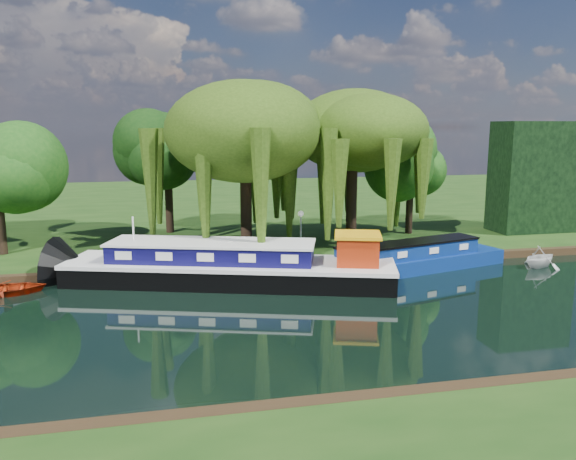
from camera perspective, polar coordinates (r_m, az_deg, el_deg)
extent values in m
plane|color=black|center=(24.95, 5.81, -8.44)|extent=(120.00, 120.00, 0.00)
cube|color=#15350E|center=(57.45, -4.64, 2.56)|extent=(120.00, 52.00, 0.45)
cube|color=black|center=(29.53, -5.92, -4.59)|extent=(17.29, 8.64, 1.13)
cube|color=silver|center=(29.36, -5.95, -3.35)|extent=(17.41, 8.74, 0.21)
cube|color=#0E0B43|center=(29.43, -7.77, -2.24)|extent=(10.83, 5.71, 0.89)
cube|color=silver|center=(29.33, -7.79, -1.28)|extent=(11.07, 5.95, 0.11)
cube|color=#97250B|center=(28.66, 7.07, -2.04)|extent=(2.59, 2.59, 1.41)
cube|color=#E4A310|center=(28.50, 7.10, -0.50)|extent=(2.89, 2.89, 0.15)
cylinder|color=silver|center=(30.48, -15.41, -0.77)|extent=(0.09, 0.09, 2.26)
cube|color=navy|center=(32.39, 12.13, -3.56)|extent=(12.81, 5.39, 0.95)
cube|color=navy|center=(32.20, 12.19, -2.05)|extent=(9.00, 3.88, 0.79)
cube|color=black|center=(32.11, 12.22, -1.26)|extent=(9.13, 4.01, 0.11)
cube|color=silver|center=(29.57, 8.19, -2.95)|extent=(0.63, 0.22, 0.34)
cube|color=silver|center=(30.89, 11.55, -2.48)|extent=(0.63, 0.22, 0.34)
cube|color=silver|center=(32.30, 14.63, -2.04)|extent=(0.63, 0.22, 0.34)
cube|color=silver|center=(33.81, 17.44, -1.63)|extent=(0.63, 0.22, 0.34)
imported|color=#97250B|center=(30.82, -26.42, -5.83)|extent=(3.73, 2.93, 0.70)
imported|color=silver|center=(35.93, 24.17, -3.45)|extent=(3.24, 3.04, 1.37)
cylinder|color=black|center=(34.58, -4.29, 2.69)|extent=(0.77, 0.77, 5.91)
ellipsoid|color=#27440E|center=(34.27, -4.39, 9.78)|extent=(8.25, 8.25, 5.33)
cylinder|color=black|center=(36.60, 6.46, 2.74)|extent=(0.78, 0.78, 5.49)
ellipsoid|color=#27440E|center=(36.28, 6.59, 8.96)|extent=(7.50, 7.50, 4.85)
cylinder|color=black|center=(41.62, -12.03, 3.98)|extent=(0.53, 0.53, 6.18)
ellipsoid|color=black|center=(41.42, -12.16, 7.45)|extent=(4.94, 4.94, 4.94)
cylinder|color=black|center=(41.31, 12.28, 3.45)|extent=(0.50, 0.50, 5.50)
ellipsoid|color=#144411|center=(41.11, 12.40, 6.56)|extent=(4.40, 4.40, 4.40)
cube|color=black|center=(45.12, 23.80, 4.97)|extent=(6.00, 3.00, 8.00)
cylinder|color=silver|center=(34.48, 1.30, -0.44)|extent=(0.10, 0.10, 2.20)
sphere|color=white|center=(34.26, 1.31, 1.67)|extent=(0.36, 0.36, 0.36)
cylinder|color=silver|center=(31.75, -16.57, -2.93)|extent=(0.16, 0.16, 1.00)
cylinder|color=silver|center=(31.82, -5.74, -2.51)|extent=(0.16, 0.16, 1.00)
cylinder|color=silver|center=(33.29, 6.33, -1.94)|extent=(0.16, 0.16, 1.00)
cylinder|color=silver|center=(35.62, 15.53, -1.45)|extent=(0.16, 0.16, 1.00)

